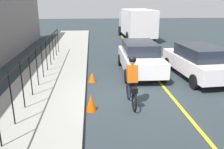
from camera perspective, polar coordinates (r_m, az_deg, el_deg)
The scene contains 10 objects.
ground_plane at distance 9.05m, azimuth 4.95°, elevation -6.13°, with size 80.00×80.00×0.00m, color #293237.
lane_line_centre at distance 9.44m, azimuth 14.61°, elevation -5.60°, with size 36.00×0.12×0.01m, color yellow.
sidewalk at distance 9.10m, azimuth -16.78°, elevation -6.21°, with size 40.00×3.20×0.15m, color gray.
iron_fence at distance 9.73m, azimuth -18.56°, elevation 2.48°, with size 14.41×0.04×1.60m.
cyclist_lead at distance 8.25m, azimuth 4.87°, elevation -1.73°, with size 1.71×0.37×1.83m.
patrol_sedan at distance 12.06m, azimuth 20.06°, elevation 3.09°, with size 4.52×2.17×1.58m.
parked_sedan_rear at distance 12.21m, azimuth 6.77°, elevation 4.23°, with size 4.43×1.98×1.58m.
box_truck_background at distance 22.93m, azimuth 5.91°, elevation 12.40°, with size 6.80×2.75×2.78m.
traffic_cone_near at distance 8.09m, azimuth -5.07°, elevation -6.85°, with size 0.36×0.36×0.59m, color #E65104.
traffic_cone_far at distance 10.90m, azimuth -4.85°, elevation -0.62°, with size 0.36×0.36×0.45m, color #E55608.
Camera 1 is at (-8.14, 1.49, 3.65)m, focal length 37.73 mm.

